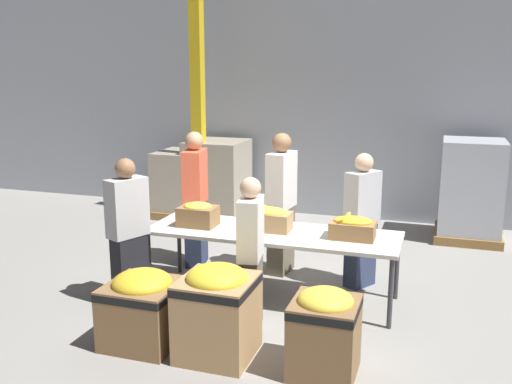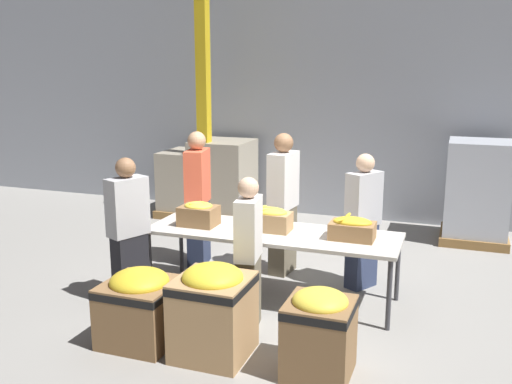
{
  "view_description": "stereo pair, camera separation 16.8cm",
  "coord_description": "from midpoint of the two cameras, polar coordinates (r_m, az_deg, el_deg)",
  "views": [
    {
      "loc": [
        1.71,
        -5.78,
        2.57
      ],
      "look_at": [
        -0.18,
        -0.02,
        1.21
      ],
      "focal_mm": 40.0,
      "sensor_mm": 36.0,
      "label": 1
    },
    {
      "loc": [
        1.87,
        -5.72,
        2.57
      ],
      "look_at": [
        -0.18,
        -0.02,
        1.21
      ],
      "focal_mm": 40.0,
      "sensor_mm": 36.0,
      "label": 2
    }
  ],
  "objects": [
    {
      "name": "ground_plane",
      "position": [
        6.55,
        2.35,
        -10.44
      ],
      "size": [
        30.0,
        30.0,
        0.0
      ],
      "primitive_type": "plane",
      "color": "gray"
    },
    {
      "name": "wall_back",
      "position": [
        9.68,
        9.22,
        9.14
      ],
      "size": [
        16.0,
        0.08,
        4.0
      ],
      "color": "#9399A3",
      "rests_on": "ground_plane"
    },
    {
      "name": "sorting_table",
      "position": [
        6.3,
        2.41,
        -4.35
      ],
      "size": [
        2.78,
        0.89,
        0.77
      ],
      "color": "beige",
      "rests_on": "ground_plane"
    },
    {
      "name": "banana_box_0",
      "position": [
        6.5,
        -5.02,
        -2.16
      ],
      "size": [
        0.42,
        0.31,
        0.28
      ],
      "color": "olive",
      "rests_on": "sorting_table"
    },
    {
      "name": "banana_box_1",
      "position": [
        6.28,
        2.13,
        -2.67
      ],
      "size": [
        0.47,
        0.3,
        0.28
      ],
      "color": "tan",
      "rests_on": "sorting_table"
    },
    {
      "name": "banana_box_2",
      "position": [
        6.08,
        10.39,
        -3.57
      ],
      "size": [
        0.47,
        0.34,
        0.26
      ],
      "color": "olive",
      "rests_on": "sorting_table"
    },
    {
      "name": "volunteer_0",
      "position": [
        7.04,
        3.4,
        -1.27
      ],
      "size": [
        0.29,
        0.49,
        1.76
      ],
      "rotation": [
        0.0,
        0.0,
        -1.68
      ],
      "color": "#6B604C",
      "rests_on": "ground_plane"
    },
    {
      "name": "volunteer_1",
      "position": [
        6.31,
        -11.87,
        -3.9
      ],
      "size": [
        0.37,
        0.48,
        1.61
      ],
      "rotation": [
        0.0,
        0.0,
        1.16
      ],
      "color": "black",
      "rests_on": "ground_plane"
    },
    {
      "name": "volunteer_2",
      "position": [
        7.36,
        -5.17,
        -0.74
      ],
      "size": [
        0.32,
        0.5,
        1.74
      ],
      "rotation": [
        0.0,
        0.0,
        -1.39
      ],
      "color": "#2D3856",
      "rests_on": "ground_plane"
    },
    {
      "name": "volunteer_3",
      "position": [
        5.58,
        0.11,
        -6.26
      ],
      "size": [
        0.26,
        0.43,
        1.52
      ],
      "rotation": [
        0.0,
        0.0,
        1.72
      ],
      "color": "#6B604C",
      "rests_on": "ground_plane"
    },
    {
      "name": "volunteer_4",
      "position": [
        6.71,
        11.35,
        -2.97
      ],
      "size": [
        0.4,
        0.47,
        1.59
      ],
      "rotation": [
        0.0,
        0.0,
        -2.11
      ],
      "color": "#2D3856",
      "rests_on": "ground_plane"
    },
    {
      "name": "donation_bin_0",
      "position": [
        5.52,
        -10.62,
        -10.97
      ],
      "size": [
        0.66,
        0.66,
        0.71
      ],
      "color": "olive",
      "rests_on": "ground_plane"
    },
    {
      "name": "donation_bin_1",
      "position": [
        5.18,
        -3.36,
        -11.51
      ],
      "size": [
        0.64,
        0.64,
        0.85
      ],
      "color": "tan",
      "rests_on": "ground_plane"
    },
    {
      "name": "donation_bin_2",
      "position": [
        4.93,
        7.36,
        -13.53
      ],
      "size": [
        0.55,
        0.55,
        0.75
      ],
      "color": "olive",
      "rests_on": "ground_plane"
    },
    {
      "name": "support_pillar",
      "position": [
        9.4,
        -4.75,
        9.16
      ],
      "size": [
        0.19,
        0.19,
        4.0
      ],
      "color": "gold",
      "rests_on": "ground_plane"
    },
    {
      "name": "pallet_stack_0",
      "position": [
        8.95,
        21.74,
        -0.05
      ],
      "size": [
        0.95,
        0.95,
        1.5
      ],
      "color": "olive",
      "rests_on": "ground_plane"
    },
    {
      "name": "pallet_stack_1",
      "position": [
        9.75,
        -2.81,
        1.27
      ],
      "size": [
        1.02,
        1.02,
        1.31
      ],
      "color": "olive",
      "rests_on": "ground_plane"
    },
    {
      "name": "pallet_stack_2",
      "position": [
        9.91,
        -6.0,
        0.83
      ],
      "size": [
        1.0,
        1.0,
        1.11
      ],
      "color": "olive",
      "rests_on": "ground_plane"
    }
  ]
}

